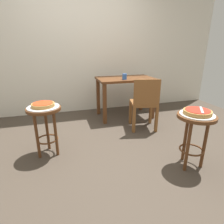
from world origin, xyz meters
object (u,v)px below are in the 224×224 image
condiment_shaker (125,76)px  wooden_chair (145,102)px  serving_plate_foreground (197,114)px  dining_table (125,85)px  stool_middle (45,120)px  serving_plate_middle (43,107)px  pizza_server_knife (202,110)px  stool_foreground (195,128)px  pizza_foreground (197,112)px  cup_near_edge (125,77)px  pizza_middle (43,105)px

condiment_shaker → wooden_chair: size_ratio=0.08×
condiment_shaker → serving_plate_foreground: bearing=-84.9°
dining_table → wooden_chair: size_ratio=1.22×
stool_middle → dining_table: bearing=36.2°
serving_plate_middle → pizza_server_knife: size_ratio=1.68×
stool_foreground → wooden_chair: size_ratio=0.73×
pizza_foreground → pizza_server_knife: pizza_server_knife is taller
pizza_foreground → serving_plate_middle: size_ratio=0.77×
stool_foreground → pizza_foreground: 0.19m
stool_foreground → pizza_foreground: pizza_foreground is taller
pizza_foreground → condiment_shaker: (-0.16, 1.77, 0.13)m
serving_plate_foreground → stool_middle: bearing=155.2°
stool_foreground → dining_table: dining_table is taller
stool_foreground → serving_plate_foreground: 0.16m
stool_foreground → pizza_foreground: size_ratio=2.18×
serving_plate_middle → cup_near_edge: 1.59m
pizza_server_knife → serving_plate_middle: bearing=100.1°
stool_foreground → stool_middle: bearing=155.2°
pizza_middle → pizza_server_knife: (1.60, -0.74, 0.03)m
serving_plate_middle → stool_middle: bearing=-90.0°
stool_middle → pizza_middle: bearing=90.0°
serving_plate_middle → serving_plate_foreground: bearing=-24.8°
pizza_foreground → dining_table: size_ratio=0.28×
stool_middle → condiment_shaker: 1.78m
serving_plate_foreground → pizza_server_knife: pizza_server_knife is taller
dining_table → condiment_shaker: bearing=74.3°
serving_plate_foreground → dining_table: dining_table is taller
stool_foreground → wooden_chair: 1.08m
stool_foreground → pizza_foreground: bearing=180.0°
stool_foreground → wooden_chair: (-0.08, 1.07, -0.00)m
cup_near_edge → condiment_shaker: 0.20m
serving_plate_middle → cup_near_edge: bearing=32.9°
stool_middle → serving_plate_foreground: bearing=-24.8°
condiment_shaker → pizza_foreground: bearing=-84.9°
stool_middle → pizza_middle: pizza_middle is taller
pizza_foreground → dining_table: (-0.16, 1.75, -0.03)m
serving_plate_middle → pizza_foreground: bearing=-24.8°
cup_near_edge → wooden_chair: (0.16, -0.51, -0.34)m
wooden_chair → pizza_server_knife: (0.11, -1.09, 0.22)m
stool_foreground → cup_near_edge: cup_near_edge is taller
serving_plate_foreground → stool_middle: 1.73m
stool_foreground → pizza_server_knife: 0.22m
pizza_server_knife → wooden_chair: bearing=40.7°
serving_plate_foreground → pizza_middle: bearing=155.2°
pizza_server_knife → stool_middle: bearing=100.1°
cup_near_edge → pizza_server_knife: size_ratio=0.45×
stool_foreground → dining_table: size_ratio=0.60×
stool_foreground → pizza_server_knife: bearing=-33.7°
pizza_foreground → pizza_middle: (-1.57, 0.72, 0.00)m
serving_plate_foreground → wooden_chair: wooden_chair is taller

